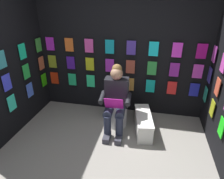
% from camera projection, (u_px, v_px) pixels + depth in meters
% --- Properties ---
extents(display_wall_back, '(3.35, 0.14, 2.41)m').
position_uv_depth(display_wall_back, '(121.00, 54.00, 3.79)').
color(display_wall_back, black).
rests_on(display_wall_back, ground).
extents(display_wall_right, '(0.14, 1.90, 2.41)m').
position_uv_depth(display_wall_right, '(10.00, 63.00, 3.23)').
color(display_wall_right, black).
rests_on(display_wall_right, ground).
extents(toilet, '(0.41, 0.56, 0.77)m').
position_uv_depth(toilet, '(117.00, 107.00, 3.68)').
color(toilet, white).
rests_on(toilet, ground).
extents(person_reading, '(0.54, 0.70, 1.19)m').
position_uv_depth(person_reading, '(116.00, 100.00, 3.36)').
color(person_reading, black).
rests_on(person_reading, ground).
extents(comic_longbox_near, '(0.39, 0.81, 0.34)m').
position_uv_depth(comic_longbox_near, '(143.00, 123.00, 3.48)').
color(comic_longbox_near, white).
rests_on(comic_longbox_near, ground).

